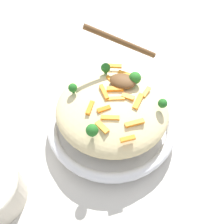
% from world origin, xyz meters
% --- Properties ---
extents(ground_plane, '(2.40, 2.40, 0.00)m').
position_xyz_m(ground_plane, '(0.00, 0.00, 0.00)').
color(ground_plane, beige).
extents(serving_bowl, '(0.29, 0.29, 0.05)m').
position_xyz_m(serving_bowl, '(0.00, 0.00, 0.03)').
color(serving_bowl, silver).
rests_on(serving_bowl, ground_plane).
extents(pasta_mound, '(0.24, 0.23, 0.08)m').
position_xyz_m(pasta_mound, '(0.00, 0.00, 0.08)').
color(pasta_mound, beige).
rests_on(pasta_mound, serving_bowl).
extents(carrot_piece_0, '(0.03, 0.04, 0.01)m').
position_xyz_m(carrot_piece_0, '(-0.02, 0.01, 0.12)').
color(carrot_piece_0, orange).
rests_on(carrot_piece_0, pasta_mound).
extents(carrot_piece_1, '(0.03, 0.02, 0.01)m').
position_xyz_m(carrot_piece_1, '(-0.02, 0.05, 0.11)').
color(carrot_piece_1, orange).
rests_on(carrot_piece_1, pasta_mound).
extents(carrot_piece_2, '(0.02, 0.04, 0.01)m').
position_xyz_m(carrot_piece_2, '(0.05, 0.01, 0.12)').
color(carrot_piece_2, orange).
rests_on(carrot_piece_2, pasta_mound).
extents(carrot_piece_3, '(0.03, 0.01, 0.01)m').
position_xyz_m(carrot_piece_3, '(0.01, 0.08, 0.11)').
color(carrot_piece_3, orange).
rests_on(carrot_piece_3, pasta_mound).
extents(carrot_piece_4, '(0.04, 0.03, 0.01)m').
position_xyz_m(carrot_piece_4, '(0.06, -0.04, 0.11)').
color(carrot_piece_4, orange).
rests_on(carrot_piece_4, pasta_mound).
extents(carrot_piece_5, '(0.03, 0.03, 0.01)m').
position_xyz_m(carrot_piece_5, '(0.00, -0.07, 0.11)').
color(carrot_piece_5, orange).
rests_on(carrot_piece_5, pasta_mound).
extents(carrot_piece_6, '(0.04, 0.02, 0.01)m').
position_xyz_m(carrot_piece_6, '(0.01, 0.00, 0.12)').
color(carrot_piece_6, orange).
rests_on(carrot_piece_6, pasta_mound).
extents(carrot_piece_7, '(0.04, 0.02, 0.01)m').
position_xyz_m(carrot_piece_7, '(-0.00, 0.02, 0.12)').
color(carrot_piece_7, orange).
rests_on(carrot_piece_7, pasta_mound).
extents(carrot_piece_8, '(0.03, 0.02, 0.01)m').
position_xyz_m(carrot_piece_8, '(0.05, -0.08, 0.11)').
color(carrot_piece_8, orange).
rests_on(carrot_piece_8, pasta_mound).
extents(carrot_piece_9, '(0.02, 0.03, 0.01)m').
position_xyz_m(carrot_piece_9, '(0.06, 0.04, 0.11)').
color(carrot_piece_9, orange).
rests_on(carrot_piece_9, pasta_mound).
extents(carrot_piece_10, '(0.03, 0.01, 0.01)m').
position_xyz_m(carrot_piece_10, '(0.03, 0.01, 0.12)').
color(carrot_piece_10, orange).
rests_on(carrot_piece_10, pasta_mound).
extents(carrot_piece_11, '(0.04, 0.02, 0.01)m').
position_xyz_m(carrot_piece_11, '(0.01, -0.04, 0.11)').
color(carrot_piece_11, orange).
rests_on(carrot_piece_11, pasta_mound).
extents(carrot_piece_12, '(0.03, 0.02, 0.01)m').
position_xyz_m(carrot_piece_12, '(-0.02, 0.10, 0.11)').
color(carrot_piece_12, orange).
rests_on(carrot_piece_12, pasta_mound).
extents(carrot_piece_13, '(0.01, 0.03, 0.01)m').
position_xyz_m(carrot_piece_13, '(-0.04, -0.03, 0.11)').
color(carrot_piece_13, orange).
rests_on(carrot_piece_13, pasta_mound).
extents(carrot_piece_14, '(0.03, 0.02, 0.01)m').
position_xyz_m(carrot_piece_14, '(-0.01, -0.03, 0.12)').
color(carrot_piece_14, orange).
rests_on(carrot_piece_14, pasta_mound).
extents(broccoli_floret_0, '(0.02, 0.02, 0.03)m').
position_xyz_m(broccoli_floret_0, '(-0.01, -0.09, 0.12)').
color(broccoli_floret_0, '#205B1C').
rests_on(broccoli_floret_0, pasta_mound).
extents(broccoli_floret_1, '(0.02, 0.02, 0.02)m').
position_xyz_m(broccoli_floret_1, '(0.10, 0.01, 0.12)').
color(broccoli_floret_1, '#205B1C').
rests_on(broccoli_floret_1, pasta_mound).
extents(broccoli_floret_2, '(0.03, 0.03, 0.03)m').
position_xyz_m(broccoli_floret_2, '(0.03, 0.06, 0.13)').
color(broccoli_floret_2, '#296820').
rests_on(broccoli_floret_2, pasta_mound).
extents(broccoli_floret_3, '(0.02, 0.02, 0.02)m').
position_xyz_m(broccoli_floret_3, '(-0.08, -0.00, 0.12)').
color(broccoli_floret_3, '#205B1C').
rests_on(broccoli_floret_3, pasta_mound).
extents(broccoli_floret_4, '(0.02, 0.02, 0.03)m').
position_xyz_m(broccoli_floret_4, '(-0.03, 0.07, 0.12)').
color(broccoli_floret_4, '#205B1C').
rests_on(broccoli_floret_4, pasta_mound).
extents(serving_spoon, '(0.15, 0.12, 0.09)m').
position_xyz_m(serving_spoon, '(0.00, 0.07, 0.14)').
color(serving_spoon, brown).
rests_on(serving_spoon, pasta_mound).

